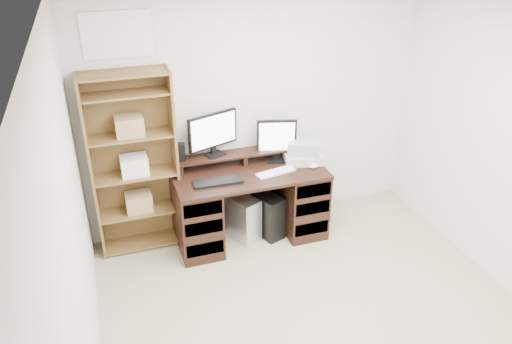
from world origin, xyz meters
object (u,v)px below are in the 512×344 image
bookshelf (134,163)px  printer (303,157)px  monitor_wide (213,132)px  desk (249,203)px  tower_black (265,213)px  tower_silver (239,216)px  monitor_small (277,139)px

bookshelf → printer: bearing=-5.9°
monitor_wide → desk: bearing=-60.4°
tower_black → bookshelf: bookshelf is taller
monitor_wide → tower_silver: (0.19, -0.21, -0.88)m
tower_black → monitor_small: bearing=21.5°
monitor_small → bookshelf: bookshelf is taller
desk → monitor_wide: monitor_wide is taller
tower_silver → bookshelf: size_ratio=0.26×
monitor_small → tower_black: (-0.18, -0.15, -0.76)m
desk → monitor_wide: (-0.29, 0.25, 0.72)m
printer → monitor_wide: bearing=177.5°
tower_silver → printer: bearing=-23.5°
tower_silver → tower_black: size_ratio=0.94×
desk → printer: (0.59, 0.04, 0.41)m
desk → printer: printer is taller
desk → monitor_wide: bearing=139.8°
desk → tower_black: desk is taller
printer → tower_silver: (-0.69, -0.00, -0.56)m
bookshelf → tower_silver: bearing=-10.0°
printer → tower_silver: printer is taller
tower_black → bookshelf: 1.44m
tower_silver → tower_black: (0.27, -0.03, -0.00)m
printer → bookshelf: size_ratio=0.21×
desk → bookshelf: size_ratio=0.83×
monitor_wide → monitor_small: 0.65m
printer → tower_black: 0.71m
monitor_wide → printer: 0.96m
monitor_wide → bookshelf: size_ratio=0.29×
bookshelf → monitor_small: bearing=-2.1°
desk → bookshelf: bearing=168.8°
printer → tower_black: bearing=-165.1°
tower_silver → bookshelf: (-0.98, 0.17, 0.68)m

